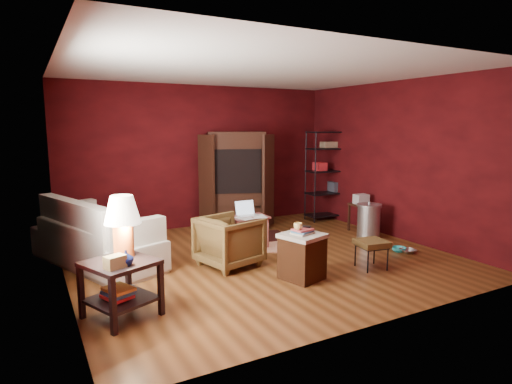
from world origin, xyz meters
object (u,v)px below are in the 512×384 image
Objects in this scene: armchair at (230,239)px; hamper at (302,255)px; side_table at (121,244)px; laptop_desk at (248,220)px; sofa at (96,234)px; tv_armoire at (236,178)px; wire_shelving at (329,172)px.

hamper is (0.61, -0.96, -0.08)m from armchair.
side_table is (-1.68, -0.91, 0.37)m from armchair.
laptop_desk is (0.67, 0.70, 0.08)m from armchair.
sofa is 3.10m from tv_armoire.
hamper is at bearing -1.13° from side_table.
tv_armoire is (2.83, 1.14, 0.54)m from sofa.
wire_shelving reaches higher than sofa.
tv_armoire is 2.06m from wire_shelving.
wire_shelving is at bearing 25.00° from laptop_desk.
sofa is 1.21× the size of tv_armoire.
side_table is 2.86m from laptop_desk.
hamper is 0.92× the size of laptop_desk.
laptop_desk is (2.35, 1.61, -0.29)m from side_table.
hamper is at bearing -152.16° from sofa.
armchair is (1.69, -0.99, -0.05)m from sofa.
sofa reaches higher than armchair.
hamper is at bearing -90.91° from laptop_desk.
hamper is 3.85m from wire_shelving.
wire_shelving reaches higher than side_table.
sofa is 2.37m from laptop_desk.
tv_armoire is (2.82, 3.04, 0.22)m from side_table.
laptop_desk is at bearing -88.77° from tv_armoire.
laptop_desk is at bearing -152.31° from wire_shelving.
hamper is (2.30, -1.94, -0.13)m from sofa.
armchair is at bearing 28.44° from side_table.
hamper is at bearing -161.67° from armchair.
armchair is 1.14× the size of hamper.
side_table is at bearing -113.21° from tv_armoire.
side_table is 0.67× the size of wire_shelving.
sofa is 1.21× the size of wire_shelving.
armchair is 0.42× the size of tv_armoire.
laptop_desk is 0.40× the size of wire_shelving.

